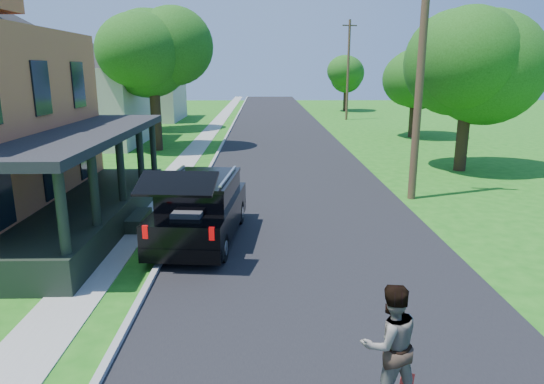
{
  "coord_description": "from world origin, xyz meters",
  "views": [
    {
      "loc": [
        -1.34,
        -8.96,
        4.98
      ],
      "look_at": [
        -1.11,
        3.0,
        1.92
      ],
      "focal_mm": 32.0,
      "sensor_mm": 36.0,
      "label": 1
    }
  ],
  "objects_px": {
    "skateboarder": "(390,344)",
    "tree_right_near": "(469,58)",
    "utility_pole_near": "(422,50)",
    "black_suv": "(200,209)"
  },
  "relations": [
    {
      "from": "skateboarder",
      "to": "tree_right_near",
      "type": "height_order",
      "value": "tree_right_near"
    },
    {
      "from": "skateboarder",
      "to": "utility_pole_near",
      "type": "relative_size",
      "value": 0.16
    },
    {
      "from": "skateboarder",
      "to": "tree_right_near",
      "type": "distance_m",
      "value": 19.98
    },
    {
      "from": "tree_right_near",
      "to": "utility_pole_near",
      "type": "height_order",
      "value": "utility_pole_near"
    },
    {
      "from": "skateboarder",
      "to": "utility_pole_near",
      "type": "distance_m",
      "value": 13.74
    },
    {
      "from": "black_suv",
      "to": "utility_pole_near",
      "type": "xyz_separation_m",
      "value": [
        7.7,
        4.6,
        4.67
      ]
    },
    {
      "from": "black_suv",
      "to": "tree_right_near",
      "type": "distance_m",
      "value": 16.05
    },
    {
      "from": "tree_right_near",
      "to": "utility_pole_near",
      "type": "distance_m",
      "value": 6.74
    },
    {
      "from": "skateboarder",
      "to": "utility_pole_near",
      "type": "height_order",
      "value": "utility_pole_near"
    },
    {
      "from": "black_suv",
      "to": "skateboarder",
      "type": "height_order",
      "value": "black_suv"
    }
  ]
}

